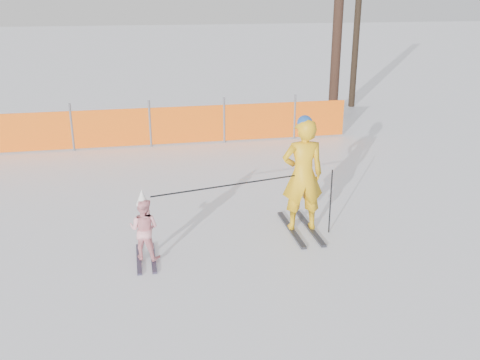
% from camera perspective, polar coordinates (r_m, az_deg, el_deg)
% --- Properties ---
extents(ground, '(120.00, 120.00, 0.00)m').
position_cam_1_polar(ground, '(8.80, 0.65, -7.22)').
color(ground, white).
rests_on(ground, ground).
extents(adult, '(0.74, 1.49, 2.05)m').
position_cam_1_polar(adult, '(9.10, 6.70, 0.58)').
color(adult, black).
rests_on(adult, ground).
extents(child, '(0.59, 0.99, 1.16)m').
position_cam_1_polar(child, '(8.34, -10.20, -5.09)').
color(child, black).
rests_on(child, ground).
extents(ski_poles, '(3.04, 0.54, 1.15)m').
position_cam_1_polar(ski_poles, '(8.71, 2.26, -1.16)').
color(ski_poles, black).
rests_on(ski_poles, ground).
extents(safety_fence, '(15.48, 0.06, 1.25)m').
position_cam_1_polar(safety_fence, '(14.60, -18.79, 5.02)').
color(safety_fence, '#595960').
rests_on(safety_fence, ground).
extents(tree_trunks, '(1.49, 1.59, 6.36)m').
position_cam_1_polar(tree_trunks, '(18.41, 11.12, 16.62)').
color(tree_trunks, black).
rests_on(tree_trunks, ground).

